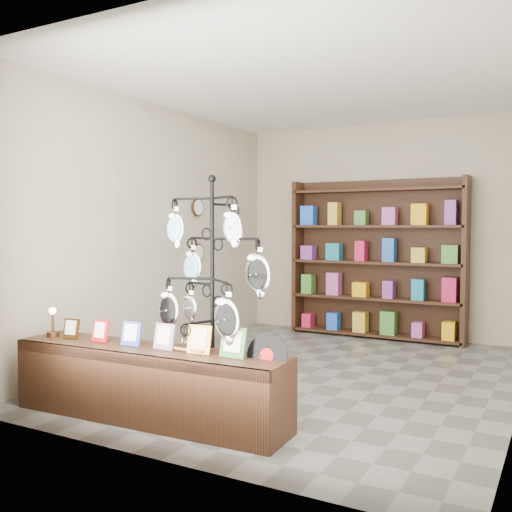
# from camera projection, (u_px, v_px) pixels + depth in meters

# --- Properties ---
(ground) EXTENTS (5.00, 5.00, 0.00)m
(ground) POSITION_uv_depth(u_px,v_px,m) (310.00, 374.00, 5.96)
(ground) COLOR slate
(ground) RESTS_ON ground
(room_envelope) EXTENTS (5.00, 5.00, 5.00)m
(room_envelope) POSITION_uv_depth(u_px,v_px,m) (311.00, 197.00, 5.87)
(room_envelope) COLOR #B2A98F
(room_envelope) RESTS_ON ground
(display_tree) EXTENTS (1.01, 0.95, 1.96)m
(display_tree) POSITION_uv_depth(u_px,v_px,m) (212.00, 279.00, 4.52)
(display_tree) COLOR black
(display_tree) RESTS_ON ground
(front_shelf) EXTENTS (2.40, 0.58, 0.84)m
(front_shelf) POSITION_uv_depth(u_px,v_px,m) (148.00, 383.00, 4.56)
(front_shelf) COLOR black
(front_shelf) RESTS_ON ground
(back_shelving) EXTENTS (2.42, 0.36, 2.20)m
(back_shelving) POSITION_uv_depth(u_px,v_px,m) (376.00, 264.00, 7.92)
(back_shelving) COLOR black
(back_shelving) RESTS_ON ground
(wall_clocks) EXTENTS (0.03, 0.24, 0.84)m
(wall_clocks) POSITION_uv_depth(u_px,v_px,m) (198.00, 230.00, 7.53)
(wall_clocks) COLOR black
(wall_clocks) RESTS_ON ground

